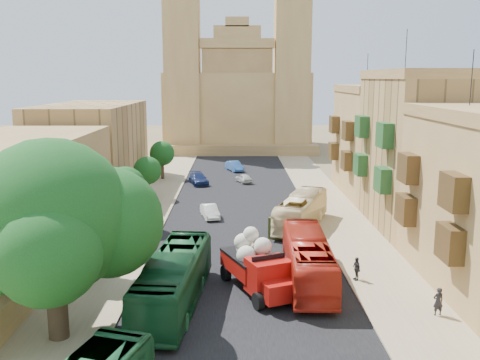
{
  "coord_description": "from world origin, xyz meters",
  "views": [
    {
      "loc": [
        -0.5,
        -21.48,
        13.06
      ],
      "look_at": [
        0.0,
        26.0,
        4.0
      ],
      "focal_mm": 40.0,
      "sensor_mm": 36.0,
      "label": 1
    }
  ],
  "objects_px": {
    "car_dkblue": "(199,179)",
    "pedestrian_c": "(357,269)",
    "bus_red_east": "(308,260)",
    "pedestrian_a": "(438,302)",
    "car_white_b": "(244,178)",
    "ficus_tree": "(54,223)",
    "red_truck": "(258,265)",
    "olive_pickup": "(287,223)",
    "car_white_a": "(210,211)",
    "church": "(237,98)",
    "street_tree_d": "(162,154)",
    "street_tree_b": "(125,188)",
    "car_blue_a": "(175,265)",
    "bus_green_north": "(174,280)",
    "car_cream": "(291,212)",
    "street_tree_a": "(88,229)",
    "bus_cream_east": "(301,211)",
    "car_blue_b": "(234,166)",
    "street_tree_c": "(147,171)"
  },
  "relations": [
    {
      "from": "car_white_a",
      "to": "olive_pickup",
      "type": "bearing_deg",
      "value": -51.01
    },
    {
      "from": "ficus_tree",
      "to": "red_truck",
      "type": "bearing_deg",
      "value": 29.88
    },
    {
      "from": "car_dkblue",
      "to": "street_tree_a",
      "type": "bearing_deg",
      "value": -114.3
    },
    {
      "from": "bus_green_north",
      "to": "car_blue_b",
      "type": "bearing_deg",
      "value": 91.36
    },
    {
      "from": "olive_pickup",
      "to": "bus_green_north",
      "type": "relative_size",
      "value": 0.41
    },
    {
      "from": "street_tree_d",
      "to": "bus_cream_east",
      "type": "relative_size",
      "value": 0.47
    },
    {
      "from": "bus_red_east",
      "to": "pedestrian_a",
      "type": "relative_size",
      "value": 6.79
    },
    {
      "from": "red_truck",
      "to": "bus_red_east",
      "type": "distance_m",
      "value": 3.6
    },
    {
      "from": "car_dkblue",
      "to": "car_blue_b",
      "type": "distance_m",
      "value": 10.72
    },
    {
      "from": "street_tree_a",
      "to": "street_tree_b",
      "type": "height_order",
      "value": "street_tree_b"
    },
    {
      "from": "car_dkblue",
      "to": "pedestrian_c",
      "type": "bearing_deg",
      "value": -84.44
    },
    {
      "from": "pedestrian_c",
      "to": "bus_red_east",
      "type": "bearing_deg",
      "value": -96.18
    },
    {
      "from": "pedestrian_a",
      "to": "red_truck",
      "type": "bearing_deg",
      "value": -28.15
    },
    {
      "from": "car_blue_a",
      "to": "pedestrian_a",
      "type": "relative_size",
      "value": 2.51
    },
    {
      "from": "street_tree_d",
      "to": "red_truck",
      "type": "bearing_deg",
      "value": -73.99
    },
    {
      "from": "street_tree_a",
      "to": "olive_pickup",
      "type": "height_order",
      "value": "street_tree_a"
    },
    {
      "from": "olive_pickup",
      "to": "car_white_b",
      "type": "relative_size",
      "value": 1.44
    },
    {
      "from": "olive_pickup",
      "to": "car_cream",
      "type": "relative_size",
      "value": 0.95
    },
    {
      "from": "street_tree_d",
      "to": "olive_pickup",
      "type": "distance_m",
      "value": 29.15
    },
    {
      "from": "bus_red_east",
      "to": "red_truck",
      "type": "bearing_deg",
      "value": 25.25
    },
    {
      "from": "car_white_b",
      "to": "car_blue_b",
      "type": "height_order",
      "value": "car_blue_b"
    },
    {
      "from": "car_white_a",
      "to": "pedestrian_a",
      "type": "relative_size",
      "value": 2.29
    },
    {
      "from": "ficus_tree",
      "to": "bus_green_north",
      "type": "relative_size",
      "value": 0.89
    },
    {
      "from": "ficus_tree",
      "to": "car_dkblue",
      "type": "relative_size",
      "value": 2.19
    },
    {
      "from": "car_cream",
      "to": "car_white_a",
      "type": "bearing_deg",
      "value": -20.69
    },
    {
      "from": "street_tree_b",
      "to": "pedestrian_c",
      "type": "bearing_deg",
      "value": -35.02
    },
    {
      "from": "olive_pickup",
      "to": "car_white_b",
      "type": "bearing_deg",
      "value": 98.36
    },
    {
      "from": "ficus_tree",
      "to": "olive_pickup",
      "type": "height_order",
      "value": "ficus_tree"
    },
    {
      "from": "church",
      "to": "car_dkblue",
      "type": "relative_size",
      "value": 7.75
    },
    {
      "from": "street_tree_c",
      "to": "car_blue_a",
      "type": "bearing_deg",
      "value": -76.74
    },
    {
      "from": "street_tree_b",
      "to": "car_blue_a",
      "type": "distance_m",
      "value": 12.81
    },
    {
      "from": "olive_pickup",
      "to": "pedestrian_a",
      "type": "distance_m",
      "value": 17.57
    },
    {
      "from": "church",
      "to": "street_tree_d",
      "type": "bearing_deg",
      "value": -108.09
    },
    {
      "from": "car_cream",
      "to": "car_blue_b",
      "type": "bearing_deg",
      "value": -93.96
    },
    {
      "from": "street_tree_a",
      "to": "bus_green_north",
      "type": "height_order",
      "value": "street_tree_a"
    },
    {
      "from": "red_truck",
      "to": "car_dkblue",
      "type": "xyz_separation_m",
      "value": [
        -5.92,
        34.29,
        -1.03
      ]
    },
    {
      "from": "street_tree_b",
      "to": "car_white_a",
      "type": "distance_m",
      "value": 8.69
    },
    {
      "from": "olive_pickup",
      "to": "car_white_a",
      "type": "bearing_deg",
      "value": 142.42
    },
    {
      "from": "car_blue_a",
      "to": "car_cream",
      "type": "height_order",
      "value": "car_blue_a"
    },
    {
      "from": "pedestrian_c",
      "to": "street_tree_d",
      "type": "bearing_deg",
      "value": -166.95
    },
    {
      "from": "church",
      "to": "bus_red_east",
      "type": "height_order",
      "value": "church"
    },
    {
      "from": "church",
      "to": "bus_cream_east",
      "type": "distance_m",
      "value": 54.95
    },
    {
      "from": "ficus_tree",
      "to": "street_tree_b",
      "type": "distance_m",
      "value": 20.14
    },
    {
      "from": "street_tree_b",
      "to": "street_tree_d",
      "type": "relative_size",
      "value": 1.11
    },
    {
      "from": "olive_pickup",
      "to": "car_blue_b",
      "type": "xyz_separation_m",
      "value": [
        -4.5,
        31.41,
        -0.18
      ]
    },
    {
      "from": "street_tree_a",
      "to": "car_blue_a",
      "type": "xyz_separation_m",
      "value": [
        5.46,
        0.82,
        -2.74
      ]
    },
    {
      "from": "bus_cream_east",
      "to": "bus_red_east",
      "type": "bearing_deg",
      "value": 105.66
    },
    {
      "from": "ficus_tree",
      "to": "bus_green_north",
      "type": "distance_m",
      "value": 7.96
    },
    {
      "from": "pedestrian_a",
      "to": "car_white_b",
      "type": "bearing_deg",
      "value": -83.67
    },
    {
      "from": "bus_red_east",
      "to": "bus_cream_east",
      "type": "bearing_deg",
      "value": -93.27
    }
  ]
}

